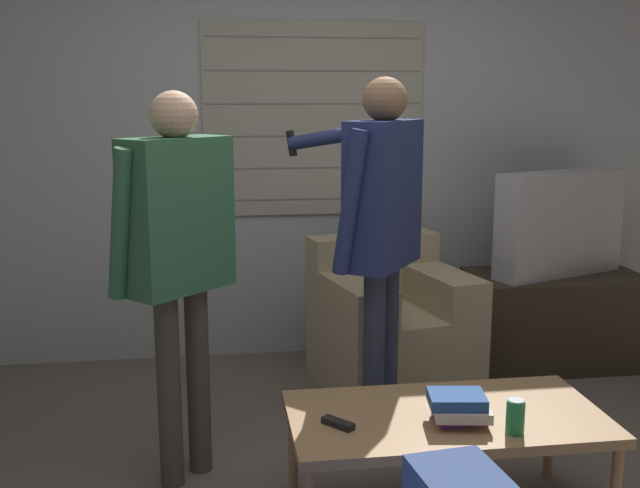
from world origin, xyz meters
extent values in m
cube|color=#ADB2B7|center=(0.00, 2.03, 1.27)|extent=(5.20, 0.06, 2.55)
cube|color=#A8A393|center=(0.08, 1.99, 1.49)|extent=(1.35, 0.02, 1.17)
cube|color=gray|center=(0.08, 1.98, 1.00)|extent=(1.32, 0.00, 0.01)
cube|color=gray|center=(0.08, 1.98, 1.20)|extent=(1.32, 0.00, 0.01)
cube|color=gray|center=(0.08, 1.98, 1.39)|extent=(1.32, 0.00, 0.01)
cube|color=gray|center=(0.08, 1.98, 1.59)|extent=(1.32, 0.00, 0.01)
cube|color=gray|center=(0.08, 1.98, 1.78)|extent=(1.32, 0.00, 0.01)
cube|color=gray|center=(0.08, 1.98, 1.98)|extent=(1.32, 0.00, 0.01)
cube|color=tan|center=(0.44, 1.33, 0.23)|extent=(0.93, 0.92, 0.46)
cube|color=tan|center=(0.38, 1.60, 0.65)|extent=(0.80, 0.37, 0.38)
cube|color=tan|center=(0.70, 1.39, 0.56)|extent=(0.40, 0.80, 0.21)
cube|color=tan|center=(0.18, 1.27, 0.56)|extent=(0.40, 0.80, 0.21)
cube|color=#9E754C|center=(0.30, -0.05, 0.43)|extent=(1.19, 0.62, 0.04)
cylinder|color=#9E754C|center=(-0.25, 0.22, 0.21)|extent=(0.04, 0.04, 0.41)
cylinder|color=#9E754C|center=(0.86, 0.22, 0.21)|extent=(0.04, 0.04, 0.41)
cube|color=#33281E|center=(1.51, 1.56, 0.28)|extent=(1.04, 0.57, 0.57)
cube|color=#B2B2B7|center=(1.51, 1.56, 0.88)|extent=(0.89, 0.50, 0.63)
cube|color=black|center=(1.47, 1.66, 0.88)|extent=(0.70, 0.28, 0.51)
cylinder|color=#4C4233|center=(-0.75, 0.39, 0.42)|extent=(0.10, 0.10, 0.84)
cylinder|color=#4C4233|center=(-0.63, 0.50, 0.42)|extent=(0.10, 0.10, 0.84)
cube|color=#336642|center=(-0.69, 0.45, 1.16)|extent=(0.47, 0.46, 0.63)
sphere|color=tan|center=(-0.69, 0.45, 1.56)|extent=(0.19, 0.19, 0.19)
cylinder|color=#336642|center=(-0.90, 0.31, 1.14)|extent=(0.16, 0.16, 0.60)
cylinder|color=#336642|center=(-0.71, 0.83, 1.35)|extent=(0.46, 0.48, 0.26)
cube|color=black|center=(-0.90, 1.03, 1.25)|extent=(0.07, 0.07, 0.13)
cylinder|color=#33384C|center=(0.16, 0.57, 0.44)|extent=(0.10, 0.10, 0.87)
cylinder|color=#33384C|center=(0.25, 0.70, 0.44)|extent=(0.10, 0.10, 0.87)
cube|color=navy|center=(0.21, 0.63, 1.20)|extent=(0.43, 0.49, 0.65)
sphere|color=#846042|center=(0.21, 0.63, 1.62)|extent=(0.20, 0.20, 0.20)
cylinder|color=navy|center=(0.02, 0.46, 1.19)|extent=(0.17, 0.15, 0.63)
cylinder|color=navy|center=(0.10, 1.02, 1.45)|extent=(0.55, 0.42, 0.17)
cube|color=black|center=(-0.15, 1.19, 1.39)|extent=(0.06, 0.06, 0.13)
cube|color=#75387F|center=(0.33, -0.13, 0.47)|extent=(0.18, 0.13, 0.03)
cube|color=beige|center=(0.33, -0.15, 0.50)|extent=(0.23, 0.20, 0.04)
cube|color=#284C89|center=(0.31, -0.14, 0.54)|extent=(0.22, 0.18, 0.04)
cylinder|color=#238E47|center=(0.49, -0.25, 0.51)|extent=(0.07, 0.07, 0.12)
cylinder|color=silver|center=(0.49, -0.25, 0.58)|extent=(0.06, 0.06, 0.00)
cube|color=black|center=(-0.12, -0.11, 0.46)|extent=(0.12, 0.12, 0.02)
camera|label=1|loc=(-0.55, -2.61, 1.63)|focal=42.00mm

